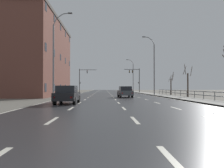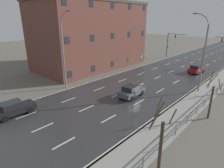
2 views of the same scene
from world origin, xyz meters
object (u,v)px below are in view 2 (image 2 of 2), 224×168
object	(u,v)px
traffic_signal_left	(170,42)
car_distant	(196,69)
brick_building	(91,35)
car_far_left	(131,91)
street_lamp_left_bank	(64,53)
street_lamp_midground	(203,55)
car_near_right	(14,108)

from	to	relation	value
traffic_signal_left	car_distant	bearing A→B (deg)	-45.14
car_distant	brick_building	world-z (taller)	brick_building
car_far_left	brick_building	size ratio (longest dim) A/B	0.18
car_distant	traffic_signal_left	bearing A→B (deg)	137.60
car_distant	street_lamp_left_bank	bearing A→B (deg)	-115.13
street_lamp_midground	brick_building	size ratio (longest dim) A/B	0.45
car_far_left	car_distant	distance (m)	17.74
traffic_signal_left	brick_building	distance (m)	22.20
car_far_left	car_near_right	size ratio (longest dim) A/B	1.02
traffic_signal_left	car_near_right	size ratio (longest dim) A/B	1.55
car_far_left	street_lamp_midground	bearing A→B (deg)	50.02
traffic_signal_left	car_far_left	bearing A→B (deg)	-72.96
street_lamp_midground	car_distant	distance (m)	11.29
traffic_signal_left	brick_building	world-z (taller)	brick_building
traffic_signal_left	car_near_right	distance (m)	41.38
traffic_signal_left	car_far_left	size ratio (longest dim) A/B	1.52
brick_building	car_distant	bearing A→B (deg)	26.70
car_near_right	brick_building	distance (m)	23.82
car_near_right	car_distant	xyz separation A→B (m)	(8.39, 30.09, 0.00)
street_lamp_left_bank	car_distant	size ratio (longest dim) A/B	2.58
car_near_right	street_lamp_left_bank	bearing A→B (deg)	109.92
street_lamp_midground	car_far_left	bearing A→B (deg)	-126.56
street_lamp_midground	brick_building	distance (m)	22.54
car_distant	brick_building	bearing A→B (deg)	-150.56
street_lamp_left_bank	brick_building	xyz separation A→B (m)	(-7.57, 11.96, 1.31)
street_lamp_midground	car_far_left	distance (m)	10.67
brick_building	street_lamp_midground	bearing A→B (deg)	-0.67
traffic_signal_left	street_lamp_left_bank	bearing A→B (deg)	-90.58
traffic_signal_left	car_distant	xyz separation A→B (m)	(11.02, -11.08, -3.33)
car_near_right	street_lamp_midground	bearing A→B (deg)	60.45
car_far_left	street_lamp_left_bank	bearing A→B (deg)	-160.41
brick_building	street_lamp_left_bank	bearing A→B (deg)	-57.65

